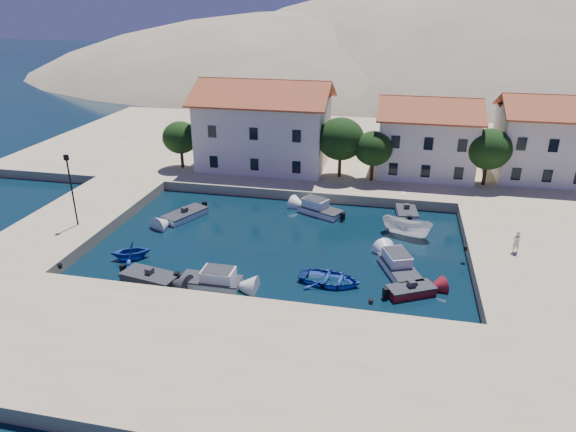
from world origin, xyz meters
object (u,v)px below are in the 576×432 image
(boat_east, at_px, (406,235))
(pedestrian, at_px, (516,242))
(building_mid, at_px, (427,135))
(rowboat_south, at_px, (330,283))
(cabin_cruiser_south, at_px, (211,280))
(lamppost, at_px, (71,183))
(cabin_cruiser_east, at_px, (400,268))
(building_left, at_px, (264,123))
(building_right, at_px, (544,136))

(boat_east, relative_size, pedestrian, 2.52)
(building_mid, relative_size, rowboat_south, 2.32)
(cabin_cruiser_south, bearing_deg, rowboat_south, 14.96)
(lamppost, relative_size, rowboat_south, 1.37)
(rowboat_south, xyz_separation_m, cabin_cruiser_east, (4.89, 2.49, 0.48))
(building_left, xyz_separation_m, cabin_cruiser_south, (2.61, -25.69, -5.46))
(building_mid, distance_m, cabin_cruiser_east, 22.59)
(boat_east, bearing_deg, cabin_cruiser_east, -165.04)
(rowboat_south, bearing_deg, cabin_cruiser_south, 111.37)
(cabin_cruiser_south, bearing_deg, lamppost, 157.91)
(building_mid, bearing_deg, pedestrian, -71.12)
(building_left, bearing_deg, cabin_cruiser_south, -84.20)
(rowboat_south, relative_size, pedestrian, 2.56)
(building_mid, bearing_deg, rowboat_south, -106.22)
(lamppost, xyz_separation_m, cabin_cruiser_east, (27.27, -0.98, -4.28))
(building_mid, relative_size, cabin_cruiser_south, 2.40)
(cabin_cruiser_south, relative_size, pedestrian, 2.48)
(building_left, distance_m, lamppost, 23.10)
(building_left, distance_m, building_right, 30.07)
(building_mid, bearing_deg, cabin_cruiser_east, -95.78)
(rowboat_south, bearing_deg, boat_east, -23.59)
(building_right, bearing_deg, pedestrian, -106.07)
(cabin_cruiser_east, distance_m, pedestrian, 9.33)
(building_left, height_order, building_mid, building_left)
(building_mid, xyz_separation_m, building_right, (12.00, 1.00, 0.25))
(lamppost, bearing_deg, pedestrian, 3.85)
(lamppost, bearing_deg, building_right, 27.93)
(cabin_cruiser_south, distance_m, pedestrian, 23.25)
(building_left, height_order, lamppost, building_left)
(building_right, bearing_deg, cabin_cruiser_south, -134.69)
(lamppost, height_order, cabin_cruiser_east, lamppost)
(building_left, relative_size, cabin_cruiser_east, 2.87)
(boat_east, bearing_deg, building_right, -21.38)
(pedestrian, bearing_deg, building_left, -60.80)
(building_left, bearing_deg, building_right, 3.81)
(building_mid, relative_size, boat_east, 2.36)
(building_mid, height_order, boat_east, building_mid)
(cabin_cruiser_east, height_order, pedestrian, pedestrian)
(building_left, bearing_deg, cabin_cruiser_east, -53.06)
(rowboat_south, xyz_separation_m, boat_east, (5.39, 9.37, 0.00))
(cabin_cruiser_south, height_order, cabin_cruiser_east, same)
(building_right, height_order, boat_east, building_right)
(boat_east, distance_m, pedestrian, 9.01)
(building_left, xyz_separation_m, building_right, (30.00, 2.00, -0.46))
(cabin_cruiser_south, distance_m, cabin_cruiser_east, 13.99)
(building_mid, xyz_separation_m, pedestrian, (6.36, -18.59, -3.34))
(building_mid, bearing_deg, cabin_cruiser_south, -119.97)
(cabin_cruiser_east, bearing_deg, rowboat_south, 95.14)
(building_left, distance_m, rowboat_south, 26.54)
(building_left, xyz_separation_m, building_mid, (18.00, 1.00, -0.71))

